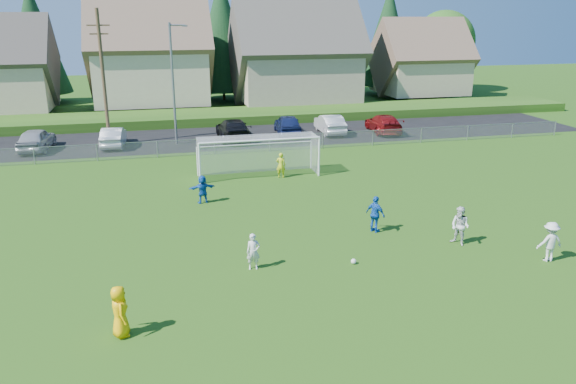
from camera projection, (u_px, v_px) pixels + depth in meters
name	position (u px, v px, depth m)	size (l,w,h in m)	color
ground	(340.00, 295.00, 20.16)	(160.00, 160.00, 0.00)	#193D0C
asphalt_lot	(232.00, 137.00, 45.62)	(60.00, 60.00, 0.00)	black
grass_embankment	(221.00, 116.00, 52.44)	(70.00, 6.00, 0.80)	#1E420F
soccer_ball	(354.00, 261.00, 22.64)	(0.22, 0.22, 0.22)	white
referee	(120.00, 312.00, 17.39)	(0.83, 0.54, 1.70)	#FFB505
player_white_a	(253.00, 252.00, 22.01)	(0.54, 0.35, 1.47)	silver
player_white_b	(460.00, 226.00, 24.29)	(0.84, 0.65, 1.73)	silver
player_white_c	(550.00, 242.00, 22.70)	(1.08, 0.62, 1.68)	silver
player_blue_a	(375.00, 214.00, 25.72)	(1.01, 0.42, 1.72)	#124CAE
player_blue_b	(203.00, 189.00, 29.71)	(1.41, 0.45, 1.52)	#124CAE
goalkeeper	(281.00, 165.00, 34.27)	(0.57, 0.37, 1.56)	#CAD018
car_a	(36.00, 139.00, 41.13)	(1.92, 4.78, 1.63)	#98999F
car_b	(113.00, 137.00, 42.33)	(1.54, 4.41, 1.45)	silver
car_d	(233.00, 129.00, 44.49)	(2.31, 5.68, 1.65)	black
car_e	(288.00, 124.00, 46.53)	(1.93, 4.81, 1.64)	#151E49
car_f	(330.00, 124.00, 46.92)	(1.66, 4.76, 1.57)	silver
car_g	(383.00, 123.00, 47.23)	(2.11, 5.20, 1.51)	maroon
soccer_goal	(257.00, 150.00, 34.52)	(7.42, 1.90, 2.50)	white
chainlink_fence	(243.00, 144.00, 40.34)	(52.06, 0.06, 1.20)	gray
streetlight	(174.00, 81.00, 41.76)	(1.38, 0.18, 9.00)	slate
utility_pole	(103.00, 77.00, 41.47)	(1.60, 0.26, 10.00)	#473321
houses_row	(228.00, 36.00, 57.67)	(53.90, 11.45, 13.27)	tan
tree_row	(213.00, 38.00, 63.40)	(65.98, 12.36, 13.80)	#382616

